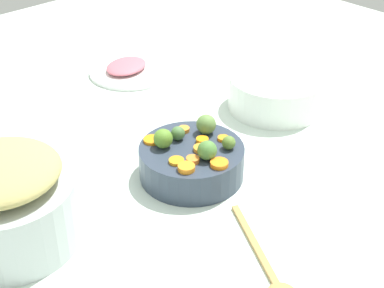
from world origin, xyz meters
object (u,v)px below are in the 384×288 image
Objects in this scene: wooden_spoon at (274,279)px; serving_bowl_carrots at (192,162)px; ham_plate at (131,71)px; metal_pot at (8,212)px; casserole_dish at (276,92)px.

serving_bowl_carrots is at bearing 71.02° from wooden_spoon.
serving_bowl_carrots is 0.55m from ham_plate.
wooden_spoon is 1.11× the size of ham_plate.
ham_plate is (0.22, 0.50, -0.03)m from serving_bowl_carrots.
metal_pot is at bearing 168.30° from serving_bowl_carrots.
metal_pot is at bearing -145.47° from ham_plate.
serving_bowl_carrots is at bearing -11.70° from metal_pot.
ham_plate is at bearing 65.76° from serving_bowl_carrots.
ham_plate is at bearing 108.65° from casserole_dish.
casserole_dish is (0.75, -0.00, -0.02)m from metal_pot.
metal_pot is 0.49m from wooden_spoon.
metal_pot is at bearing 179.75° from casserole_dish.
serving_bowl_carrots reaches higher than wooden_spoon.
serving_bowl_carrots is 0.39m from metal_pot.
casserole_dish is at bearing 39.91° from wooden_spoon.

